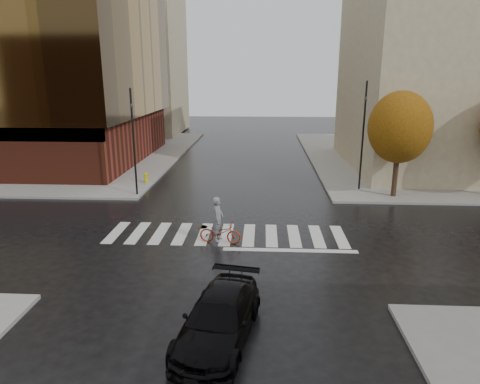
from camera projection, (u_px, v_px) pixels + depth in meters
The scene contains 13 objects.
ground at pixel (226, 238), 20.47m from camera, with size 120.00×120.00×0.00m, color black.
sidewalk_nw at pixel (30, 153), 41.74m from camera, with size 30.00×30.00×0.15m, color gray.
sidewalk_ne at pixel (471, 158), 39.56m from camera, with size 30.00×30.00×0.15m, color gray.
crosswalk at pixel (227, 234), 20.95m from camera, with size 12.00×3.00×0.01m, color silver.
building_ne_tan at pixel (459, 53), 33.49m from camera, with size 16.00×16.00×18.00m, color tan.
building_nw_far at pixel (124, 53), 54.17m from camera, with size 14.00×12.00×20.00m, color tan.
tree_ne_a at pixel (400, 128), 25.87m from camera, with size 3.80×3.80×6.50m.
sedan at pixel (219, 318), 12.56m from camera, with size 1.90×4.67×1.35m, color black.
cyclist at pixel (219, 228), 19.72m from camera, with size 2.03×0.95×2.22m.
traffic_light_nw at pixel (133, 136), 26.42m from camera, with size 0.17×0.14×6.63m.
traffic_light_ne at pixel (363, 129), 27.59m from camera, with size 0.18×0.20×7.03m.
fire_hydrant at pixel (146, 177), 30.19m from camera, with size 0.27×0.27×0.75m.
manhole at pixel (202, 227), 21.95m from camera, with size 0.54×0.54×0.01m, color #473619.
Camera 1 is at (1.72, -19.06, 7.62)m, focal length 32.00 mm.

